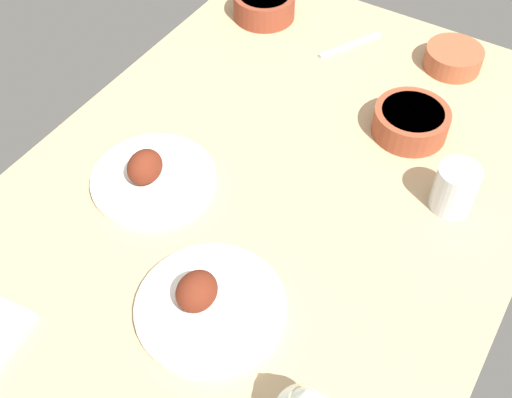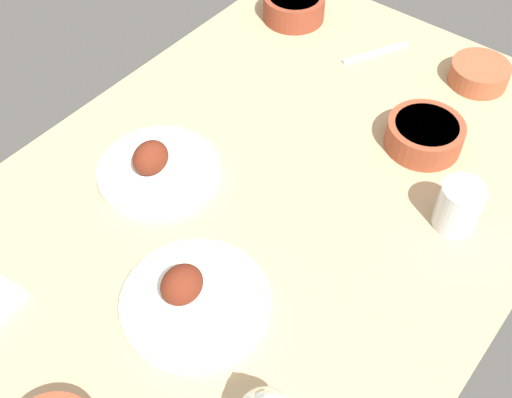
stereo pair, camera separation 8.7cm
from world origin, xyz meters
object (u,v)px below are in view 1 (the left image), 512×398
object	(u,v)px
bowl_pasta	(454,57)
fork_loose	(350,45)
bowl_soup	(411,121)
plate_far_side	(152,177)
bowl_onions	(264,4)
plate_center_main	(208,304)
water_tumbler	(455,188)

from	to	relation	value
bowl_pasta	fork_loose	size ratio (longest dim) A/B	0.74
bowl_soup	plate_far_side	bearing A→B (deg)	-42.91
bowl_onions	plate_center_main	bearing A→B (deg)	24.96
bowl_soup	fork_loose	bearing A→B (deg)	-130.92
plate_center_main	water_tumbler	size ratio (longest dim) A/B	2.65
plate_center_main	fork_loose	xyz separation A→B (cm)	(-74.06, -11.46, -1.22)
plate_far_side	water_tumbler	distance (cm)	54.45
water_tumbler	bowl_pasta	bearing A→B (deg)	-160.01
fork_loose	plate_far_side	bearing A→B (deg)	-165.07
bowl_soup	bowl_onions	xyz separation A→B (cm)	(-19.46, -45.48, 0.22)
plate_center_main	bowl_onions	distance (cm)	81.69
plate_far_side	water_tumbler	size ratio (longest dim) A/B	2.55
bowl_soup	bowl_onions	bearing A→B (deg)	-113.17
plate_center_main	bowl_pasta	xyz separation A→B (cm)	(-79.05, 10.84, 0.94)
plate_far_side	fork_loose	bearing A→B (deg)	167.57
plate_far_side	bowl_onions	world-z (taller)	plate_far_side
plate_far_side	water_tumbler	xyz separation A→B (cm)	(-23.89, 48.85, 2.83)
bowl_pasta	bowl_onions	bearing A→B (deg)	-83.69
plate_center_main	bowl_onions	world-z (taller)	plate_center_main
plate_far_side	bowl_onions	xyz separation A→B (cm)	(-57.20, -10.40, 1.55)
bowl_soup	fork_loose	world-z (taller)	bowl_soup
bowl_soup	bowl_pasta	bearing A→B (deg)	-179.60
bowl_soup	fork_loose	size ratio (longest dim) A/B	0.88
plate_center_main	water_tumbler	xyz separation A→B (cm)	(-40.73, 24.79, 2.91)
plate_center_main	fork_loose	size ratio (longest dim) A/B	1.42
plate_far_side	bowl_pasta	size ratio (longest dim) A/B	1.86
plate_center_main	water_tumbler	bearing A→B (deg)	148.68
bowl_soup	water_tumbler	distance (cm)	19.59
bowl_pasta	water_tumbler	size ratio (longest dim) A/B	1.37
plate_center_main	bowl_soup	size ratio (longest dim) A/B	1.62
plate_far_side	bowl_onions	distance (cm)	58.16
bowl_pasta	water_tumbler	distance (cm)	40.83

